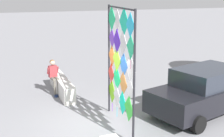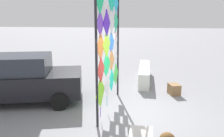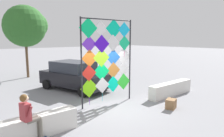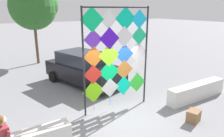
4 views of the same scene
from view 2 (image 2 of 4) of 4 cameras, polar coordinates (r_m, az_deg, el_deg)
The scene contains 5 objects.
ground at distance 7.30m, azimuth 5.48°, elevation -11.55°, with size 120.00×120.00×0.00m, color gray.
plaza_ledge_right at distance 10.80m, azimuth 8.48°, elevation -1.33°, with size 3.29×0.48×0.72m, color silver.
kite_display_rack at distance 7.02m, azimuth -0.79°, elevation 6.95°, with size 2.83×0.30×4.04m.
parked_car at distance 8.64m, azimuth -23.53°, elevation -2.42°, with size 3.08×4.85×1.74m.
cardboard_box_large at distance 9.18m, azimuth 15.99°, elevation -5.27°, with size 0.49×0.39×0.43m, color olive.
Camera 2 is at (-6.62, -0.35, 3.06)m, focal length 34.78 mm.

